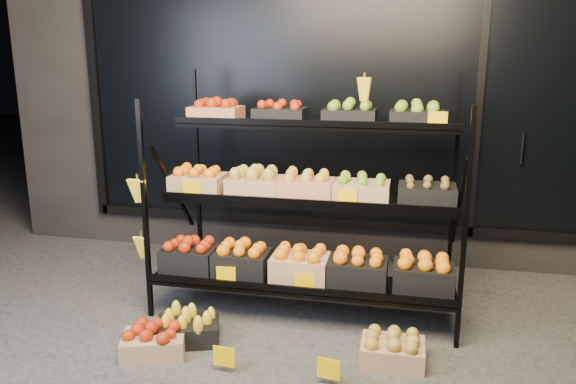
% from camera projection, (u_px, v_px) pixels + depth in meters
% --- Properties ---
extents(ground, '(24.00, 24.00, 0.00)m').
position_uv_depth(ground, '(289.00, 344.00, 3.54)').
color(ground, '#514F4C').
rests_on(ground, ground).
extents(building, '(6.00, 2.08, 3.50)m').
position_uv_depth(building, '(344.00, 57.00, 5.58)').
color(building, '#2D2826').
rests_on(building, ground).
extents(display_rack, '(2.18, 1.02, 1.74)m').
position_uv_depth(display_rack, '(305.00, 200.00, 3.92)').
color(display_rack, black).
rests_on(display_rack, ground).
extents(tag_floor_a, '(0.13, 0.01, 0.12)m').
position_uv_depth(tag_floor_a, '(224.00, 363.00, 3.20)').
color(tag_floor_a, '#F5BB00').
rests_on(tag_floor_a, ground).
extents(tag_floor_b, '(0.13, 0.01, 0.12)m').
position_uv_depth(tag_floor_b, '(329.00, 375.00, 3.08)').
color(tag_floor_b, '#F5BB00').
rests_on(tag_floor_b, ground).
extents(floor_crate_left, '(0.44, 0.38, 0.19)m').
position_uv_depth(floor_crate_left, '(154.00, 340.00, 3.40)').
color(floor_crate_left, tan).
rests_on(floor_crate_left, ground).
extents(floor_crate_midleft, '(0.46, 0.40, 0.20)m').
position_uv_depth(floor_crate_midleft, '(188.00, 327.00, 3.56)').
color(floor_crate_midleft, black).
rests_on(floor_crate_midleft, ground).
extents(floor_crate_midright, '(0.37, 0.28, 0.19)m').
position_uv_depth(floor_crate_midright, '(393.00, 349.00, 3.30)').
color(floor_crate_midright, tan).
rests_on(floor_crate_midright, ground).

